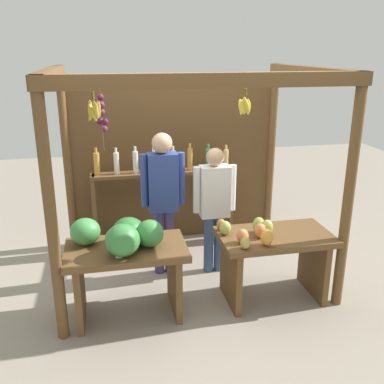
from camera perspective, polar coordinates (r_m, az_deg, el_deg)
ground_plane at (r=5.08m, az=-0.45°, el=-10.27°), size 12.00×12.00×0.00m
market_stall at (r=4.99m, az=-1.48°, el=5.65°), size 2.77×2.04×2.26m
fruit_counter_left at (r=4.06m, az=-8.96°, el=-7.74°), size 1.12×0.72×0.99m
fruit_counter_right at (r=4.40m, az=10.40°, el=-7.59°), size 1.12×0.64×0.87m
bottle_shelf_unit at (r=5.39m, az=-3.84°, el=0.74°), size 1.77×0.22×1.33m
vendor_man at (r=4.67m, az=-3.84°, el=0.02°), size 0.48×0.22×1.61m
vendor_woman at (r=4.74m, az=2.99°, el=-1.17°), size 0.48×0.20×1.44m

